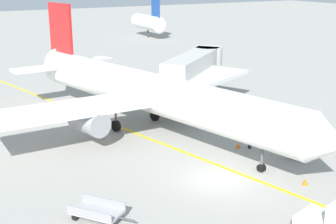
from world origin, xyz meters
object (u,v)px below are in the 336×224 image
Objects in this scene: baggage_cart_loaded at (97,211)px; baggage_tug_near_wing at (249,110)px; ground_crew_marshaller at (250,137)px; airliner at (146,91)px; safety_cone_nose_right at (305,182)px; belt_loader_forward_hold at (304,143)px; safety_cone_nose_left at (238,145)px; jet_bridge at (197,65)px.

baggage_tug_near_wing is at bearing 28.44° from baggage_cart_loaded.
baggage_tug_near_wing is at bearing 51.87° from ground_crew_marshaller.
airliner is at bearing 52.87° from baggage_cart_loaded.
safety_cone_nose_right is at bearing -75.08° from airliner.
belt_loader_forward_hold reaches higher than baggage_cart_loaded.
baggage_cart_loaded reaches higher than safety_cone_nose_left.
ground_crew_marshaller reaches higher than safety_cone_nose_right.
belt_loader_forward_hold is 3.00× the size of ground_crew_marshaller.
airliner is at bearing -143.27° from jet_bridge.
ground_crew_marshaller is (4.90, -7.89, -2.51)m from airliner.
belt_loader_forward_hold is at bearing -100.93° from baggage_tug_near_wing.
jet_bridge is at bearing 88.41° from baggage_tug_near_wing.
airliner reaches higher than baggage_tug_near_wing.
ground_crew_marshaller is 1.12m from safety_cone_nose_left.
baggage_tug_near_wing is at bearing 66.20° from safety_cone_nose_right.
safety_cone_nose_left is (13.45, 4.85, -0.25)m from baggage_cart_loaded.
belt_loader_forward_hold is 1.46× the size of baggage_cart_loaded.
jet_bridge is at bearing 83.89° from belt_loader_forward_hold.
jet_bridge is 4.22× the size of baggage_tug_near_wing.
baggage_cart_loaded is at bearing 169.23° from safety_cone_nose_right.
belt_loader_forward_hold is at bearing -42.39° from safety_cone_nose_left.
airliner is 12.83× the size of baggage_tug_near_wing.
safety_cone_nose_right is (-5.57, -12.64, -0.71)m from baggage_tug_near_wing.
safety_cone_nose_left is at bearing -110.71° from jet_bridge.
jet_bridge is at bearing 75.12° from safety_cone_nose_right.
belt_loader_forward_hold is 4.92m from safety_cone_nose_left.
baggage_cart_loaded is at bearing -151.56° from baggage_tug_near_wing.
airliner is 9.05m from safety_cone_nose_left.
airliner is at bearing 119.94° from safety_cone_nose_left.
jet_bridge reaches higher than baggage_cart_loaded.
ground_crew_marshaller is at bearing -107.72° from jet_bridge.
safety_cone_nose_right is (13.14, -2.50, -0.25)m from baggage_cart_loaded.
ground_crew_marshaller reaches higher than baggage_cart_loaded.
belt_loader_forward_hold reaches higher than ground_crew_marshaller.
belt_loader_forward_hold reaches higher than baggage_tug_near_wing.
jet_bridge is 2.25× the size of belt_loader_forward_hold.
jet_bridge is 3.30× the size of baggage_cart_loaded.
airliner is 15.57m from baggage_cart_loaded.
airliner is at bearing 104.92° from safety_cone_nose_right.
baggage_tug_near_wing reaches higher than ground_crew_marshaller.
airliner is 3.04× the size of jet_bridge.
jet_bridge is 26.15× the size of safety_cone_nose_left.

